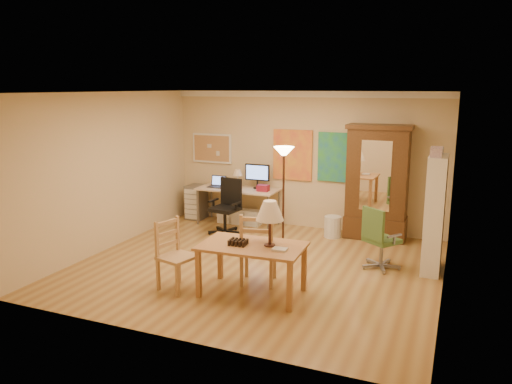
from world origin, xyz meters
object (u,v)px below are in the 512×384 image
at_px(office_chair_green, 380,252).
at_px(armoire, 377,190).
at_px(computer_desk, 240,202).
at_px(office_chair_black, 226,219).
at_px(dining_table, 258,236).
at_px(bookshelf, 434,215).

bearing_deg(office_chair_green, armoire, 101.75).
distance_m(computer_desk, office_chair_black, 0.73).
bearing_deg(computer_desk, office_chair_black, -88.35).
bearing_deg(dining_table, computer_desk, 118.18).
xyz_separation_m(office_chair_black, bookshelf, (3.79, -0.60, 0.61)).
distance_m(armoire, bookshelf, 1.76).
distance_m(dining_table, bookshelf, 2.81).
bearing_deg(computer_desk, bookshelf, -18.99).
distance_m(computer_desk, armoire, 2.77).
relative_size(office_chair_green, bookshelf, 0.55).
bearing_deg(armoire, bookshelf, -52.15).
relative_size(dining_table, bookshelf, 0.80).
height_order(dining_table, armoire, armoire).
bearing_deg(armoire, computer_desk, -178.30).
relative_size(computer_desk, office_chair_green, 1.68).
bearing_deg(bookshelf, armoire, 127.85).
bearing_deg(office_chair_black, armoire, 16.37).
xyz_separation_m(dining_table, office_chair_black, (-1.67, 2.44, -0.55)).
bearing_deg(armoire, office_chair_green, -78.25).
bearing_deg(bookshelf, dining_table, -139.05).
bearing_deg(office_chair_green, dining_table, -129.90).
distance_m(office_chair_green, bookshelf, 1.00).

